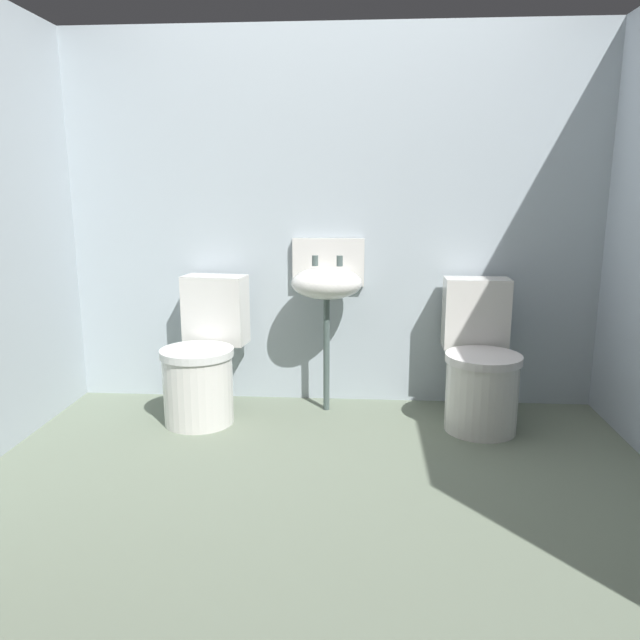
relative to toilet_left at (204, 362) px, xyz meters
The scene contains 5 objects.
ground_plane 1.19m from the toilet_left, 52.18° to the right, with size 3.51×2.89×0.08m, color slate.
wall_back 1.11m from the toilet_left, 29.92° to the left, with size 3.51×0.10×2.17m, color #A6B2BB.
toilet_left is the anchor object (origin of this frame).
toilet_right 1.52m from the toilet_left, ahead, with size 0.40×0.59×0.78m.
sink 0.83m from the toilet_left, 15.44° to the left, with size 0.42×0.35×0.99m.
Camera 1 is at (0.19, -2.35, 1.28)m, focal length 34.42 mm.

